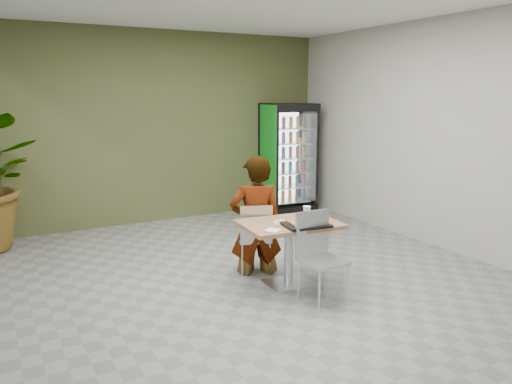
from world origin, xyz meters
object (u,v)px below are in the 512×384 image
at_px(soda_cup, 307,213).
at_px(dining_table, 289,241).
at_px(chair_far, 255,233).
at_px(seated_woman, 256,227).
at_px(cafeteria_tray, 306,225).
at_px(chair_near, 318,249).
at_px(beverage_fridge, 289,158).

bearing_deg(soda_cup, dining_table, -178.92).
height_order(chair_far, seated_woman, seated_woman).
xyz_separation_m(soda_cup, cafeteria_tray, (-0.16, -0.23, -0.06)).
bearing_deg(soda_cup, cafeteria_tray, -125.88).
height_order(dining_table, chair_far, chair_far).
relative_size(dining_table, cafeteria_tray, 2.33).
height_order(seated_woman, soda_cup, seated_woman).
relative_size(chair_far, chair_near, 0.92).
relative_size(dining_table, chair_near, 1.19).
xyz_separation_m(dining_table, chair_near, (0.06, -0.46, 0.02)).
height_order(chair_near, cafeteria_tray, chair_near).
bearing_deg(soda_cup, beverage_fridge, 60.96).
distance_m(chair_near, soda_cup, 0.56).
bearing_deg(cafeteria_tray, soda_cup, 54.12).
distance_m(seated_woman, beverage_fridge, 3.42).
relative_size(chair_far, seated_woman, 0.50).
bearing_deg(dining_table, cafeteria_tray, -72.71).
relative_size(cafeteria_tray, beverage_fridge, 0.24).
bearing_deg(beverage_fridge, soda_cup, -114.00).
distance_m(dining_table, soda_cup, 0.37).
distance_m(chair_near, beverage_fridge, 4.18).
xyz_separation_m(dining_table, beverage_fridge, (2.01, 3.21, 0.46)).
height_order(chair_far, soda_cup, soda_cup).
bearing_deg(dining_table, chair_far, 105.40).
xyz_separation_m(chair_far, beverage_fridge, (2.16, 2.68, 0.48)).
relative_size(chair_far, soda_cup, 5.55).
xyz_separation_m(cafeteria_tray, beverage_fridge, (1.95, 3.43, 0.23)).
relative_size(chair_near, seated_woman, 0.54).
xyz_separation_m(seated_woman, beverage_fridge, (2.13, 2.64, 0.42)).
bearing_deg(seated_woman, chair_far, 69.43).
bearing_deg(seated_woman, beverage_fridge, -109.50).
xyz_separation_m(chair_near, cafeteria_tray, (0.01, 0.23, 0.21)).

